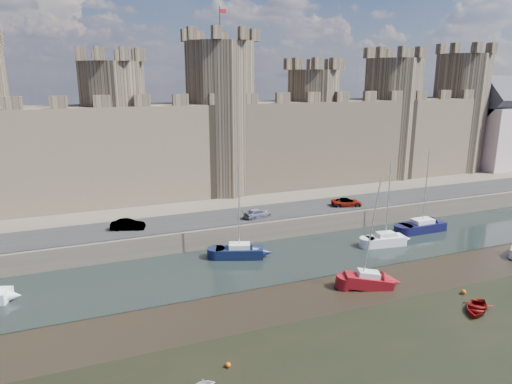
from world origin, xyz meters
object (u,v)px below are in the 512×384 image
sailboat_3 (422,226)px  sailboat_2 (385,239)px  sailboat_1 (240,251)px  car_3 (347,202)px  sailboat_4 (368,280)px  car_1 (128,225)px  car_2 (258,213)px

sailboat_3 → sailboat_2: bearing=-162.3°
sailboat_1 → sailboat_2: bearing=10.7°
sailboat_2 → sailboat_3: sailboat_3 is taller
car_3 → sailboat_1: 19.86m
sailboat_3 → sailboat_4: (-16.70, -11.45, -0.04)m
car_3 → sailboat_3: size_ratio=0.39×
sailboat_4 → car_3: bearing=83.7°
sailboat_3 → sailboat_4: bearing=-145.5°
car_1 → car_3: bearing=-75.3°
car_3 → car_2: bearing=107.8°
sailboat_3 → sailboat_4: sailboat_3 is taller
car_2 → sailboat_2: bearing=-139.3°
sailboat_4 → car_2: bearing=124.4°
car_2 → car_3: 13.81m
car_3 → sailboat_3: bearing=-116.2°
car_2 → sailboat_1: 8.24m
car_1 → sailboat_3: 38.62m
car_2 → sailboat_2: size_ratio=0.38×
sailboat_2 → sailboat_3: (7.93, 2.51, 0.00)m
car_2 → sailboat_1: size_ratio=0.37×
car_2 → car_3: bearing=-103.6°
sailboat_1 → car_2: bearing=72.7°
sailboat_2 → sailboat_1: bearing=178.7°
car_2 → car_3: (13.80, 0.28, 0.02)m
sailboat_1 → sailboat_4: sailboat_4 is taller
sailboat_4 → sailboat_1: bearing=148.6°
car_2 → sailboat_2: (13.42, -9.25, -2.25)m
sailboat_2 → sailboat_4: (-8.78, -8.94, -0.04)m
sailboat_2 → sailboat_4: size_ratio=0.96×
sailboat_3 → sailboat_4: size_ratio=1.00×
car_2 → sailboat_1: sailboat_1 is taller
sailboat_2 → sailboat_4: sailboat_4 is taller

